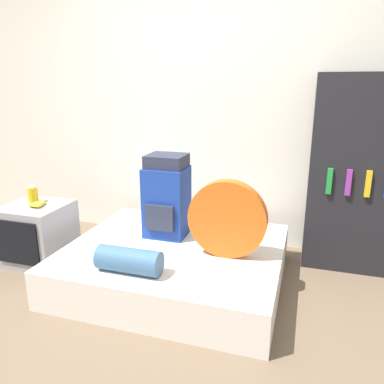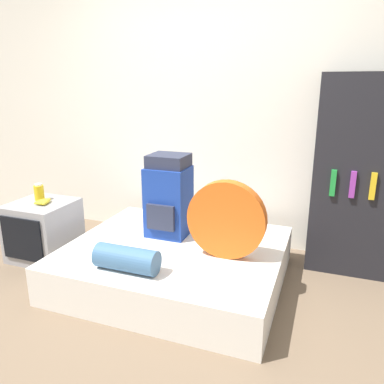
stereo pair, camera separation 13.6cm
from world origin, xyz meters
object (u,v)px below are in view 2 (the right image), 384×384
(backpack, at_px, (168,197))
(tent_bag, at_px, (226,220))
(television, at_px, (44,230))
(canister, at_px, (39,192))
(sleeping_roll, at_px, (127,259))
(bookshelf, at_px, (371,178))

(backpack, xyz_separation_m, tent_bag, (0.56, -0.25, -0.04))
(television, xyz_separation_m, canister, (-0.06, 0.07, 0.33))
(sleeping_roll, distance_m, television, 1.21)
(bookshelf, bearing_deg, canister, -166.28)
(tent_bag, height_order, sleeping_roll, tent_bag)
(backpack, xyz_separation_m, canister, (-1.18, -0.17, -0.04))
(canister, distance_m, bookshelf, 2.80)
(backpack, xyz_separation_m, television, (-1.12, -0.23, -0.36))
(television, xyz_separation_m, bookshelf, (2.65, 0.73, 0.54))
(sleeping_roll, bearing_deg, backpack, 89.45)
(television, bearing_deg, backpack, 11.78)
(sleeping_roll, relative_size, canister, 2.97)
(backpack, bearing_deg, canister, -172.01)
(tent_bag, xyz_separation_m, bookshelf, (0.97, 0.75, 0.22))
(tent_bag, distance_m, bookshelf, 1.24)
(backpack, relative_size, bookshelf, 0.42)
(tent_bag, xyz_separation_m, sleeping_roll, (-0.57, -0.44, -0.20))
(canister, height_order, bookshelf, bookshelf)
(television, distance_m, canister, 0.34)
(backpack, height_order, tent_bag, backpack)
(sleeping_roll, xyz_separation_m, television, (-1.11, 0.46, -0.12))
(tent_bag, bearing_deg, backpack, 156.07)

